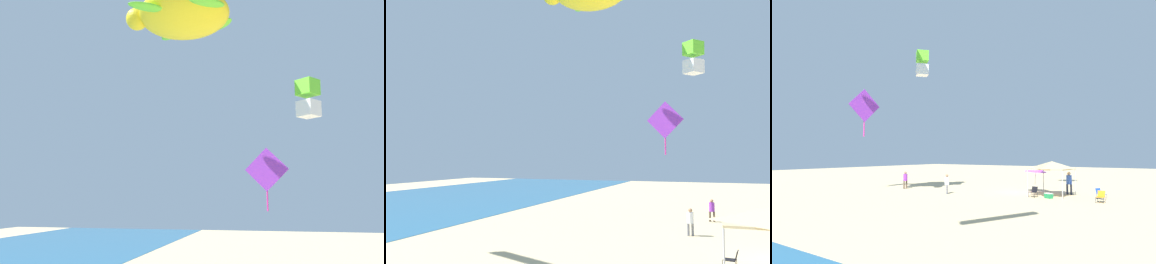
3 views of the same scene
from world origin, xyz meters
TOP-DOWN VIEW (x-y plane):
  - kite_turtle_yellow at (8.14, 12.59)m, footprint 6.63×7.49m
  - kite_diamond_purple at (13.25, 7.47)m, footprint 0.64×3.14m
  - kite_box_lime at (8.41, 4.76)m, footprint 1.54×1.54m

SIDE VIEW (x-z plane):
  - kite_diamond_purple at x=13.25m, z-range 5.59..10.14m
  - kite_box_lime at x=8.41m, z-range 10.81..13.11m
  - kite_turtle_yellow at x=8.14m, z-range 16.37..19.57m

